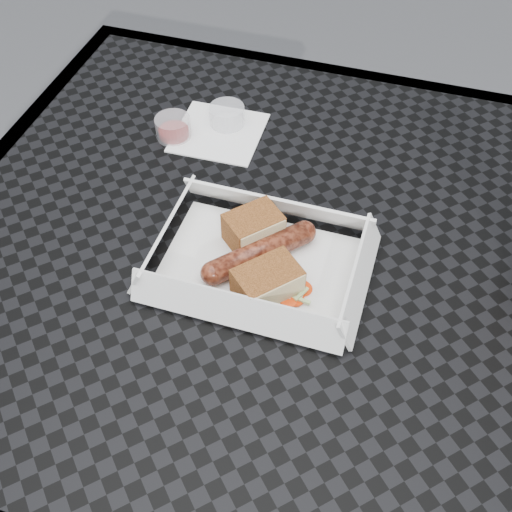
{
  "coord_description": "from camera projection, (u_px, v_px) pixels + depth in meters",
  "views": [
    {
      "loc": [
        0.16,
        -0.5,
        1.32
      ],
      "look_at": [
        0.02,
        -0.05,
        0.78
      ],
      "focal_mm": 45.0,
      "sensor_mm": 36.0,
      "label": 1
    }
  ],
  "objects": [
    {
      "name": "condiment_cup_sauce",
      "position": [
        173.0,
        128.0,
        0.9
      ],
      "size": [
        0.05,
        0.05,
        0.03
      ],
      "primitive_type": "cylinder",
      "color": "maroon",
      "rests_on": "patio_table"
    },
    {
      "name": "bratwurst",
      "position": [
        260.0,
        252.0,
        0.74
      ],
      "size": [
        0.11,
        0.12,
        0.03
      ],
      "rotation": [
        0.0,
        0.0,
        0.84
      ],
      "color": "maroon",
      "rests_on": "food_tray"
    },
    {
      "name": "patio_table",
      "position": [
        255.0,
        279.0,
        0.84
      ],
      "size": [
        0.8,
        0.8,
        0.74
      ],
      "color": "black",
      "rests_on": "ground"
    },
    {
      "name": "bread_far",
      "position": [
        267.0,
        282.0,
        0.71
      ],
      "size": [
        0.08,
        0.08,
        0.04
      ],
      "primitive_type": "cube",
      "rotation": [
        0.0,
        0.0,
        0.84
      ],
      "color": "brown",
      "rests_on": "food_tray"
    },
    {
      "name": "condiment_cup_empty",
      "position": [
        227.0,
        116.0,
        0.91
      ],
      "size": [
        0.05,
        0.05,
        0.03
      ],
      "primitive_type": "cylinder",
      "color": "silver",
      "rests_on": "patio_table"
    },
    {
      "name": "napkin",
      "position": [
        219.0,
        133.0,
        0.91
      ],
      "size": [
        0.12,
        0.12,
        0.0
      ],
      "primitive_type": "cube",
      "rotation": [
        0.0,
        0.0,
        0.03
      ],
      "color": "white",
      "rests_on": "patio_table"
    },
    {
      "name": "ground",
      "position": [
        255.0,
        479.0,
        1.34
      ],
      "size": [
        60.0,
        60.0,
        0.0
      ],
      "primitive_type": "plane",
      "color": "#505053",
      "rests_on": "ground"
    },
    {
      "name": "veg_garnish",
      "position": [
        295.0,
        294.0,
        0.72
      ],
      "size": [
        0.03,
        0.03,
        0.0
      ],
      "color": "#F33B0A",
      "rests_on": "food_tray"
    },
    {
      "name": "food_tray",
      "position": [
        259.0,
        265.0,
        0.75
      ],
      "size": [
        0.22,
        0.15,
        0.0
      ],
      "primitive_type": "cube",
      "color": "white",
      "rests_on": "patio_table"
    },
    {
      "name": "bread_near",
      "position": [
        253.0,
        228.0,
        0.76
      ],
      "size": [
        0.08,
        0.08,
        0.04
      ],
      "primitive_type": "cube",
      "rotation": [
        0.0,
        0.0,
        0.84
      ],
      "color": "brown",
      "rests_on": "food_tray"
    }
  ]
}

